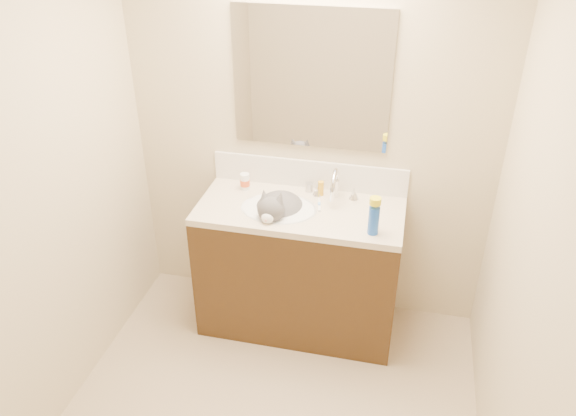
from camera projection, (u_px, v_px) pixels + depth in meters
The scene contains 16 objects.
room_shell at pixel (249, 192), 2.12m from camera, with size 2.24×2.54×2.52m.
vanity_cabinet at pixel (299, 270), 3.48m from camera, with size 1.20×0.55×0.82m, color #38230F.
counter_slab at pixel (300, 211), 3.26m from camera, with size 1.20×0.55×0.04m, color beige.
basin at pixel (279, 218), 3.29m from camera, with size 0.45×0.36×0.14m, color white.
faucet at pixel (335, 187), 3.29m from camera, with size 0.28×0.20×0.21m.
cat at pixel (278, 211), 3.28m from camera, with size 0.34×0.43×0.33m.
backsplash at pixel (309, 174), 3.43m from camera, with size 1.20×0.02×0.18m, color silver.
mirror at pixel (311, 80), 3.13m from camera, with size 0.90×0.02×0.80m, color white.
pill_bottle at pixel (245, 182), 3.43m from camera, with size 0.06×0.06×0.10m, color white.
pill_label at pixel (245, 183), 3.43m from camera, with size 0.06×0.06×0.04m, color #E15325.
silver_jar at pixel (309, 187), 3.41m from camera, with size 0.05×0.05×0.06m, color #B7B7BC.
amber_bottle at pixel (321, 188), 3.37m from camera, with size 0.04×0.04×0.09m, color gold.
toothbrush at pixel (319, 205), 3.28m from camera, with size 0.02×0.15×0.01m, color white.
toothbrush_head at pixel (319, 204), 3.27m from camera, with size 0.02×0.03×0.02m, color #6DA2E8.
spray_can at pixel (374, 220), 2.98m from camera, with size 0.06×0.06×0.16m, color blue.
spray_cap at pixel (375, 201), 2.92m from camera, with size 0.06×0.06×0.04m, color yellow.
Camera 1 is at (0.56, -1.78, 2.51)m, focal length 35.00 mm.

